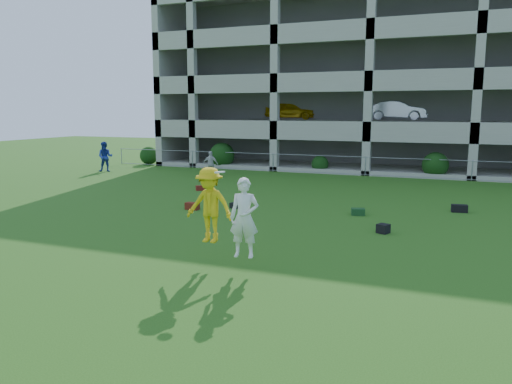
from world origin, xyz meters
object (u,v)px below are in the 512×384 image
at_px(bystander_b, 210,164).
at_px(parking_garage, 388,83).
at_px(bystander_a, 105,157).
at_px(frisbee_contest, 219,208).
at_px(crate_d, 383,229).

height_order(bystander_b, parking_garage, parking_garage).
xyz_separation_m(bystander_a, parking_garage, (16.11, 12.89, 5.04)).
distance_m(bystander_b, frisbee_contest, 17.10).
bearing_deg(frisbee_contest, crate_d, 55.91).
bearing_deg(crate_d, bystander_b, 138.88).
relative_size(bystander_a, frisbee_contest, 0.91).
bearing_deg(frisbee_contest, bystander_b, 117.79).
bearing_deg(parking_garage, bystander_b, -122.92).
bearing_deg(bystander_b, parking_garage, 46.84).
relative_size(frisbee_contest, parking_garage, 0.07).
bearing_deg(bystander_b, bystander_a, 169.14).
relative_size(bystander_a, crate_d, 5.59).
relative_size(bystander_b, frisbee_contest, 0.74).
height_order(bystander_a, crate_d, bystander_a).
distance_m(frisbee_contest, parking_garage, 28.45).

